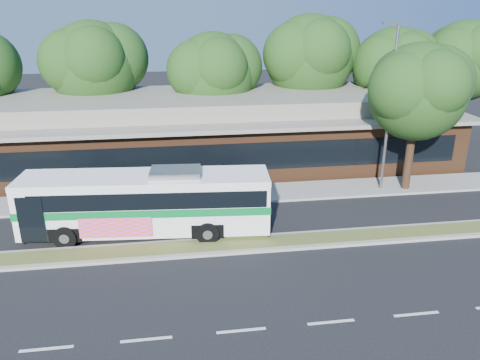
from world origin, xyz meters
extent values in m
plane|color=black|center=(0.00, 0.00, 0.00)|extent=(120.00, 120.00, 0.00)
cube|color=#495A26|center=(0.00, 0.60, 0.07)|extent=(26.00, 1.10, 0.15)
cube|color=gray|center=(0.00, 6.40, 0.06)|extent=(44.00, 2.60, 0.12)
cube|color=#502D19|center=(0.00, 13.00, 1.60)|extent=(32.00, 10.00, 3.20)
cube|color=gray|center=(0.00, 13.00, 3.32)|extent=(33.20, 11.20, 0.24)
cube|color=gray|center=(0.00, 13.00, 3.95)|extent=(30.00, 8.00, 1.00)
cube|color=black|center=(0.00, 7.97, 1.70)|extent=(30.00, 0.06, 1.60)
cylinder|color=slate|center=(9.60, 6.00, 4.50)|extent=(0.16, 0.16, 9.00)
cube|color=slate|center=(9.20, 6.00, 9.00)|extent=(0.90, 0.18, 0.14)
cylinder|color=black|center=(-7.00, 16.00, 2.10)|extent=(0.44, 0.44, 4.20)
sphere|color=#153D14|center=(-7.00, 16.00, 6.00)|extent=(6.00, 6.00, 6.00)
sphere|color=#153D14|center=(-5.65, 16.45, 6.48)|extent=(4.68, 4.68, 4.68)
cylinder|color=black|center=(1.00, 15.00, 1.89)|extent=(0.44, 0.44, 3.78)
sphere|color=#153D14|center=(1.00, 15.00, 5.46)|extent=(5.60, 5.60, 5.60)
sphere|color=#153D14|center=(2.26, 15.42, 5.91)|extent=(4.37, 4.37, 4.37)
cylinder|color=black|center=(8.00, 16.00, 2.21)|extent=(0.44, 0.44, 4.41)
sphere|color=#153D14|center=(8.00, 16.00, 6.27)|extent=(6.20, 6.20, 6.20)
sphere|color=#153D14|center=(9.39, 16.46, 6.77)|extent=(4.84, 4.84, 4.84)
cylinder|color=black|center=(14.00, 15.00, 1.93)|extent=(0.44, 0.44, 3.86)
sphere|color=#153D14|center=(14.00, 15.00, 5.60)|extent=(5.80, 5.80, 5.80)
sphere|color=#153D14|center=(15.30, 15.43, 6.07)|extent=(4.52, 4.52, 4.52)
cylinder|color=black|center=(20.00, 16.00, 2.06)|extent=(0.44, 0.44, 4.12)
sphere|color=#153D14|center=(20.00, 16.00, 5.92)|extent=(6.00, 6.00, 6.00)
sphere|color=#153D14|center=(21.35, 16.45, 6.40)|extent=(4.68, 4.68, 4.68)
cube|color=white|center=(-3.22, 2.40, 1.57)|extent=(11.08, 3.20, 2.51)
cube|color=black|center=(-2.95, 2.38, 2.07)|extent=(10.21, 3.17, 0.75)
cube|color=white|center=(-3.22, 2.40, 2.71)|extent=(11.09, 3.22, 0.24)
cube|color=#046C2B|center=(-3.22, 2.40, 1.49)|extent=(11.13, 3.26, 0.35)
cube|color=black|center=(-8.68, 2.84, 1.87)|extent=(0.22, 2.04, 1.56)
cube|color=black|center=(2.24, 1.96, 2.16)|extent=(0.21, 1.90, 1.00)
cube|color=#F347E0|center=(-4.50, 1.31, 0.91)|extent=(3.09, 0.30, 0.91)
cube|color=slate|center=(-1.86, 2.29, 2.95)|extent=(2.30, 1.63, 0.27)
cylinder|color=black|center=(-6.67, 1.53, 0.50)|extent=(1.02, 0.41, 1.00)
cylinder|color=black|center=(-6.49, 3.81, 0.50)|extent=(1.02, 0.41, 1.00)
cylinder|color=black|center=(-0.59, 1.04, 0.50)|extent=(1.02, 0.41, 1.00)
cylinder|color=black|center=(-0.41, 3.32, 0.50)|extent=(1.02, 0.41, 1.00)
cylinder|color=black|center=(11.00, 5.85, 2.00)|extent=(0.44, 0.44, 4.01)
sphere|color=#153D14|center=(11.00, 5.85, 5.55)|extent=(5.14, 5.14, 5.14)
sphere|color=#153D14|center=(12.16, 6.24, 5.96)|extent=(4.01, 4.01, 4.01)
camera|label=1|loc=(-1.81, -17.25, 9.78)|focal=35.00mm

